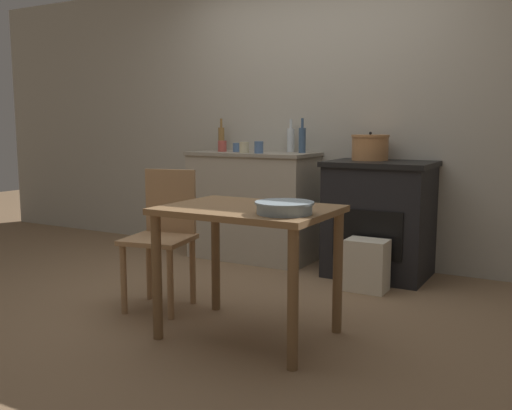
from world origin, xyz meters
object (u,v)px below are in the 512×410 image
object	(u,v)px
stove	(379,219)
cup_center	(259,147)
flour_sack	(367,265)
stock_pot	(370,147)
cup_mid_right	(222,146)
cup_center_right	(244,147)
bottle_far_left	(221,138)
bottle_left	(302,140)
chair	(163,233)
bottle_mid_left	(291,139)
mixing_bowl_large	(284,207)
cup_center_left	(237,147)
work_table	(249,229)

from	to	relation	value
stove	cup_center	xyz separation A→B (m)	(-1.02, -0.13, 0.55)
flour_sack	stock_pot	bearing A→B (deg)	108.11
cup_mid_right	cup_center_right	bearing A→B (deg)	-20.06
flour_sack	cup_center	distance (m)	1.40
stove	bottle_far_left	world-z (taller)	bottle_far_left
stock_pot	bottle_left	distance (m)	0.62
flour_sack	cup_mid_right	size ratio (longest dim) A/B	3.84
chair	flour_sack	distance (m)	1.49
stove	bottle_mid_left	xyz separation A→B (m)	(-0.89, 0.21, 0.61)
cup_center	cup_center_right	size ratio (longest dim) A/B	1.08
stock_pot	cup_center	world-z (taller)	stock_pot
cup_center_right	cup_mid_right	distance (m)	0.31
mixing_bowl_large	bottle_mid_left	world-z (taller)	bottle_mid_left
stock_pot	cup_mid_right	size ratio (longest dim) A/B	3.08
cup_mid_right	cup_center	bearing A→B (deg)	-14.45
mixing_bowl_large	cup_center_right	distance (m)	2.07
cup_center_left	bottle_mid_left	bearing A→B (deg)	26.34
bottle_far_left	stock_pot	bearing A→B (deg)	-4.32
stock_pot	cup_mid_right	distance (m)	1.35
mixing_bowl_large	bottle_far_left	size ratio (longest dim) A/B	1.03
stock_pot	bottle_far_left	world-z (taller)	bottle_far_left
work_table	cup_mid_right	world-z (taller)	cup_mid_right
flour_sack	cup_center_left	bearing A→B (deg)	161.69
stove	bottle_left	distance (m)	0.97
flour_sack	bottle_left	bearing A→B (deg)	143.94
bottle_mid_left	cup_center_right	bearing A→B (deg)	-130.46
flour_sack	bottle_mid_left	distance (m)	1.46
mixing_bowl_large	cup_mid_right	xyz separation A→B (m)	(-1.51, 1.76, 0.23)
cup_center_left	bottle_left	bearing A→B (deg)	12.06
flour_sack	mixing_bowl_large	world-z (taller)	mixing_bowl_large
mixing_bowl_large	stock_pot	bearing A→B (deg)	95.03
stock_pot	cup_center_right	size ratio (longest dim) A/B	3.23
work_table	bottle_left	xyz separation A→B (m)	(-0.50, 1.77, 0.45)
flour_sack	cup_center_right	distance (m)	1.52
chair	cup_mid_right	xyz separation A→B (m)	(-0.46, 1.44, 0.52)
stove	stock_pot	distance (m)	0.58
bottle_far_left	mixing_bowl_large	bearing A→B (deg)	-49.90
flour_sack	mixing_bowl_large	distance (m)	1.45
cup_center_left	cup_center	distance (m)	0.32
chair	bottle_mid_left	xyz separation A→B (m)	(0.12, 1.66, 0.58)
bottle_left	cup_center_right	bearing A→B (deg)	-150.65
bottle_mid_left	cup_center	bearing A→B (deg)	-111.47
mixing_bowl_large	bottle_left	distance (m)	2.07
cup_center	mixing_bowl_large	bearing A→B (deg)	-56.97
bottle_far_left	bottle_left	size ratio (longest dim) A/B	1.01
work_table	bottle_mid_left	world-z (taller)	bottle_mid_left
stove	bottle_mid_left	world-z (taller)	bottle_mid_left
chair	mixing_bowl_large	world-z (taller)	chair
cup_center_right	mixing_bowl_large	bearing A→B (deg)	-53.56
chair	work_table	bearing A→B (deg)	-25.47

